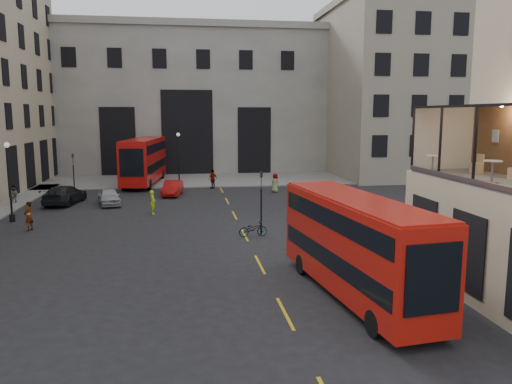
{
  "coord_description": "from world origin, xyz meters",
  "views": [
    {
      "loc": [
        -5.52,
        -16.83,
        7.12
      ],
      "look_at": [
        -1.69,
        9.43,
        3.0
      ],
      "focal_mm": 35.0,
      "sensor_mm": 36.0,
      "label": 1
    }
  ],
  "objects": [
    {
      "name": "ground",
      "position": [
        0.0,
        0.0,
        0.0
      ],
      "size": [
        140.0,
        140.0,
        0.0
      ],
      "primitive_type": "plane",
      "color": "black",
      "rests_on": "ground"
    },
    {
      "name": "host_frontage",
      "position": [
        6.5,
        0.0,
        2.25
      ],
      "size": [
        3.0,
        11.0,
        4.5
      ],
      "primitive_type": "cube",
      "color": "tan",
      "rests_on": "ground"
    },
    {
      "name": "cafe_floor",
      "position": [
        6.5,
        0.0,
        4.55
      ],
      "size": [
        3.0,
        10.0,
        0.1
      ],
      "primitive_type": "cube",
      "color": "slate",
      "rests_on": "host_frontage"
    },
    {
      "name": "gateway",
      "position": [
        -5.0,
        47.99,
        9.39
      ],
      "size": [
        35.0,
        10.6,
        18.0
      ],
      "color": "#9E9B93",
      "rests_on": "ground"
    },
    {
      "name": "building_right",
      "position": [
        20.0,
        39.97,
        10.39
      ],
      "size": [
        16.6,
        18.6,
        20.0
      ],
      "color": "gray",
      "rests_on": "ground"
    },
    {
      "name": "pavement_far",
      "position": [
        -6.0,
        38.0,
        0.06
      ],
      "size": [
        40.0,
        12.0,
        0.12
      ],
      "primitive_type": "cube",
      "color": "slate",
      "rests_on": "ground"
    },
    {
      "name": "traffic_light_near",
      "position": [
        -1.0,
        12.0,
        2.42
      ],
      "size": [
        0.16,
        0.2,
        3.8
      ],
      "color": "black",
      "rests_on": "ground"
    },
    {
      "name": "traffic_light_far",
      "position": [
        -15.0,
        28.0,
        2.42
      ],
      "size": [
        0.16,
        0.2,
        3.8
      ],
      "color": "black",
      "rests_on": "ground"
    },
    {
      "name": "street_lamp_a",
      "position": [
        -17.0,
        18.0,
        2.39
      ],
      "size": [
        0.36,
        0.36,
        5.33
      ],
      "color": "black",
      "rests_on": "ground"
    },
    {
      "name": "street_lamp_b",
      "position": [
        -6.0,
        34.0,
        2.39
      ],
      "size": [
        0.36,
        0.36,
        5.33
      ],
      "color": "black",
      "rests_on": "ground"
    },
    {
      "name": "bus_near",
      "position": [
        1.04,
        1.27,
        2.23
      ],
      "size": [
        3.46,
        10.16,
        3.97
      ],
      "color": "#AC140B",
      "rests_on": "ground"
    },
    {
      "name": "bus_far",
      "position": [
        -9.55,
        35.49,
        2.64
      ],
      "size": [
        4.0,
        12.01,
        4.7
      ],
      "color": "#B40F0C",
      "rests_on": "ground"
    },
    {
      "name": "car_a",
      "position": [
        -11.47,
        23.65,
        0.67
      ],
      "size": [
        2.46,
        4.22,
        1.35
      ],
      "primitive_type": "imported",
      "rotation": [
        0.0,
        0.0,
        0.23
      ],
      "color": "#9FA2A7",
      "rests_on": "ground"
    },
    {
      "name": "car_b",
      "position": [
        -6.55,
        27.68,
        0.66
      ],
      "size": [
        1.98,
        4.17,
        1.32
      ],
      "primitive_type": "imported",
      "rotation": [
        0.0,
        0.0,
        -0.15
      ],
      "color": "#9B0A09",
      "rests_on": "ground"
    },
    {
      "name": "car_c",
      "position": [
        -15.06,
        24.55,
        0.76
      ],
      "size": [
        2.93,
        5.5,
        1.52
      ],
      "primitive_type": "imported",
      "rotation": [
        0.0,
        0.0,
        2.98
      ],
      "color": "black",
      "rests_on": "ground"
    },
    {
      "name": "bicycle",
      "position": [
        -1.55,
        11.65,
        0.44
      ],
      "size": [
        1.76,
        0.85,
        0.89
      ],
      "primitive_type": "imported",
      "rotation": [
        0.0,
        0.0,
        1.73
      ],
      "color": "gray",
      "rests_on": "ground"
    },
    {
      "name": "cyclist",
      "position": [
        -7.79,
        19.31,
        0.87
      ],
      "size": [
        0.49,
        0.68,
        1.74
      ],
      "primitive_type": "imported",
      "rotation": [
        0.0,
        0.0,
        1.69
      ],
      "color": "#B2D716",
      "rests_on": "ground"
    },
    {
      "name": "pedestrian_a",
      "position": [
        -19.0,
        24.97,
        0.77
      ],
      "size": [
        0.87,
        0.76,
        1.53
      ],
      "primitive_type": "imported",
      "rotation": [
        0.0,
        0.0,
        0.27
      ],
      "color": "gray",
      "rests_on": "ground"
    },
    {
      "name": "pedestrian_b",
      "position": [
        -10.76,
        31.1,
        0.77
      ],
      "size": [
        1.06,
        1.13,
        1.54
      ],
      "primitive_type": "imported",
      "rotation": [
        0.0,
        0.0,
        0.91
      ],
      "color": "gray",
      "rests_on": "ground"
    },
    {
      "name": "pedestrian_c",
      "position": [
        -2.74,
        31.39,
        0.92
      ],
      "size": [
        1.13,
        1.03,
        1.84
      ],
      "primitive_type": "imported",
      "rotation": [
        0.0,
        0.0,
        3.81
      ],
      "color": "gray",
      "rests_on": "ground"
    },
    {
      "name": "pedestrian_d",
      "position": [
        2.83,
        28.13,
        0.87
      ],
      "size": [
        0.96,
        1.01,
        1.74
      ],
      "primitive_type": "imported",
      "rotation": [
        0.0,
        0.0,
        2.23
      ],
      "color": "gray",
      "rests_on": "ground"
    },
    {
      "name": "pedestrian_e",
      "position": [
        -15.08,
        15.11,
        0.91
      ],
      "size": [
        0.62,
        0.77,
        1.82
      ],
      "primitive_type": "imported",
      "rotation": [
        0.0,
        0.0,
        4.4
      ],
      "color": "gray",
      "rests_on": "ground"
    },
    {
      "name": "cafe_table_mid",
      "position": [
        5.89,
        0.2,
        5.16
      ],
      "size": [
        0.67,
        0.67,
        0.84
      ],
      "color": "beige",
      "rests_on": "cafe_floor"
    },
    {
      "name": "cafe_table_far",
      "position": [
        5.4,
        3.81,
        5.1
      ],
      "size": [
        0.6,
        0.6,
        0.75
      ],
      "color": "silver",
      "rests_on": "cafe_floor"
    },
    {
      "name": "cafe_chair_d",
      "position": [
        7.07,
        3.08,
        4.85
      ],
      "size": [
        0.48,
        0.48,
        0.84
      ],
      "color": "tan",
      "rests_on": "cafe_floor"
    }
  ]
}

